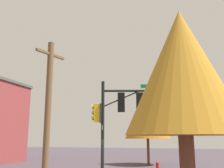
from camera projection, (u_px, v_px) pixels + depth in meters
name	position (u px, v px, depth m)	size (l,w,h in m)	color
signal_pole_assembly	(132.00, 109.00, 16.24)	(5.65, 2.13, 6.10)	black
utility_pole	(48.00, 113.00, 12.28)	(0.60, 1.77, 7.21)	brown
fire_hydrant	(157.00, 168.00, 19.75)	(0.33, 0.24, 0.83)	red
tree_near	(147.00, 113.00, 26.99)	(4.59, 4.59, 7.66)	brown
tree_mid	(182.00, 71.00, 7.69)	(3.40, 3.40, 6.41)	brown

